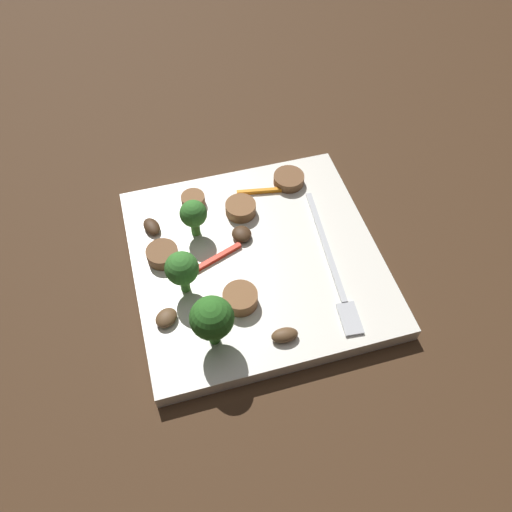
{
  "coord_description": "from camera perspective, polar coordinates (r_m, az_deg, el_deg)",
  "views": [
    {
      "loc": [
        0.31,
        -0.09,
        0.45
      ],
      "look_at": [
        0.0,
        0.0,
        0.02
      ],
      "focal_mm": 36.57,
      "sensor_mm": 36.0,
      "label": 1
    }
  ],
  "objects": [
    {
      "name": "sausage_slice_3",
      "position": [
        0.6,
        3.6,
        8.38
      ],
      "size": [
        0.04,
        0.04,
        0.01
      ],
      "primitive_type": "cylinder",
      "rotation": [
        0.0,
        0.0,
        2.93
      ],
      "color": "brown",
      "rests_on": "plate"
    },
    {
      "name": "sausage_slice_2",
      "position": [
        0.5,
        -1.74,
        -4.65
      ],
      "size": [
        0.04,
        0.04,
        0.02
      ],
      "primitive_type": "cylinder",
      "rotation": [
        0.0,
        0.0,
        1.46
      ],
      "color": "brown",
      "rests_on": "plate"
    },
    {
      "name": "broccoli_floret_2",
      "position": [
        0.45,
        -4.85,
        -6.85
      ],
      "size": [
        0.04,
        0.04,
        0.06
      ],
      "color": "#347525",
      "rests_on": "plate"
    },
    {
      "name": "broccoli_floret_0",
      "position": [
        0.49,
        -8.1,
        -1.43
      ],
      "size": [
        0.03,
        0.03,
        0.05
      ],
      "color": "#408630",
      "rests_on": "plate"
    },
    {
      "name": "pepper_strip_1",
      "position": [
        0.59,
        0.41,
        7.1
      ],
      "size": [
        0.01,
        0.05,
        0.0
      ],
      "primitive_type": "cube",
      "rotation": [
        0.0,
        0.0,
        4.54
      ],
      "color": "orange",
      "rests_on": "plate"
    },
    {
      "name": "plate",
      "position": [
        0.55,
        0.0,
        -0.55
      ],
      "size": [
        0.25,
        0.25,
        0.02
      ],
      "primitive_type": "cube",
      "color": "white",
      "rests_on": "ground_plane"
    },
    {
      "name": "sausage_slice_1",
      "position": [
        0.57,
        -1.86,
        5.2
      ],
      "size": [
        0.04,
        0.04,
        0.01
      ],
      "primitive_type": "cylinder",
      "rotation": [
        0.0,
        0.0,
        3.0
      ],
      "color": "brown",
      "rests_on": "plate"
    },
    {
      "name": "mushroom_1",
      "position": [
        0.55,
        -1.58,
        2.43
      ],
      "size": [
        0.03,
        0.03,
        0.01
      ],
      "primitive_type": "ellipsoid",
      "rotation": [
        0.0,
        0.0,
        5.09
      ],
      "color": "#422B19",
      "rests_on": "plate"
    },
    {
      "name": "ground_plane",
      "position": [
        0.55,
        0.0,
        -1.08
      ],
      "size": [
        1.4,
        1.4,
        0.0
      ],
      "primitive_type": "plane",
      "color": "#422B19"
    },
    {
      "name": "sausage_slice_4",
      "position": [
        0.54,
        -10.2,
        0.19
      ],
      "size": [
        0.04,
        0.04,
        0.01
      ],
      "primitive_type": "cylinder",
      "rotation": [
        0.0,
        0.0,
        1.96
      ],
      "color": "brown",
      "rests_on": "plate"
    },
    {
      "name": "mushroom_2",
      "position": [
        0.48,
        3.13,
        -8.64
      ],
      "size": [
        0.02,
        0.03,
        0.01
      ],
      "primitive_type": "ellipsoid",
      "rotation": [
        0.0,
        0.0,
        1.51
      ],
      "color": "brown",
      "rests_on": "plate"
    },
    {
      "name": "pepper_strip_0",
      "position": [
        0.54,
        -4.14,
        -0.09
      ],
      "size": [
        0.02,
        0.05,
        0.0
      ],
      "primitive_type": "cube",
      "rotation": [
        0.0,
        0.0,
        1.93
      ],
      "color": "red",
      "rests_on": "plate"
    },
    {
      "name": "sausage_slice_0",
      "position": [
        0.58,
        -6.89,
        6.11
      ],
      "size": [
        0.03,
        0.03,
        0.01
      ],
      "primitive_type": "cylinder",
      "rotation": [
        0.0,
        0.0,
        1.43
      ],
      "color": "brown",
      "rests_on": "plate"
    },
    {
      "name": "mushroom_0",
      "position": [
        0.57,
        -11.34,
        3.19
      ],
      "size": [
        0.03,
        0.02,
        0.01
      ],
      "primitive_type": "ellipsoid",
      "rotation": [
        0.0,
        0.0,
        0.3
      ],
      "color": "#422B19",
      "rests_on": "plate"
    },
    {
      "name": "broccoli_floret_1",
      "position": [
        0.54,
        -6.85,
        4.52
      ],
      "size": [
        0.03,
        0.03,
        0.05
      ],
      "color": "#408630",
      "rests_on": "plate"
    },
    {
      "name": "fork",
      "position": [
        0.53,
        8.45,
        -1.39
      ],
      "size": [
        0.18,
        0.03,
        0.0
      ],
      "rotation": [
        0.0,
        0.0,
        -0.09
      ],
      "color": "silver",
      "rests_on": "plate"
    },
    {
      "name": "mushroom_3",
      "position": [
        0.5,
        -9.78,
        -6.67
      ],
      "size": [
        0.03,
        0.03,
        0.01
      ],
      "primitive_type": "ellipsoid",
      "rotation": [
        0.0,
        0.0,
        5.4
      ],
      "color": "brown",
      "rests_on": "plate"
    }
  ]
}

